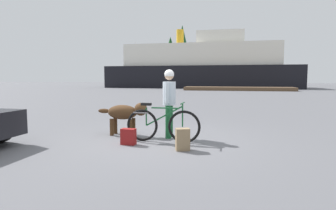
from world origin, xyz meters
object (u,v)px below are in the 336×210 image
object	(u,v)px
ferry_boat	(202,67)
dog	(126,113)
backpack	(183,139)
sailboat_moored	(136,84)
bicycle	(162,125)
handbag_pannier	(128,137)
person_cyclist	(169,97)

from	to	relation	value
ferry_boat	dog	bearing A→B (deg)	-87.20
backpack	sailboat_moored	xyz separation A→B (m)	(-14.34, 38.79, 0.26)
ferry_boat	bicycle	bearing A→B (deg)	-85.54
bicycle	handbag_pannier	world-z (taller)	bicycle
backpack	ferry_boat	bearing A→B (deg)	95.26
dog	person_cyclist	bearing A→B (deg)	-1.40
ferry_boat	sailboat_moored	bearing A→B (deg)	176.98
dog	handbag_pannier	bearing A→B (deg)	-65.91
dog	handbag_pannier	xyz separation A→B (m)	(0.44, -0.99, -0.40)
bicycle	backpack	distance (m)	0.90
dog	sailboat_moored	xyz separation A→B (m)	(-12.63, 37.56, -0.10)
bicycle	person_cyclist	world-z (taller)	person_cyclist
backpack	handbag_pannier	distance (m)	1.29
backpack	dog	bearing A→B (deg)	144.40
dog	ferry_boat	bearing A→B (deg)	92.80
person_cyclist	ferry_boat	world-z (taller)	ferry_boat
ferry_boat	sailboat_moored	size ratio (longest dim) A/B	3.64
person_cyclist	dog	size ratio (longest dim) A/B	1.26
person_cyclist	ferry_boat	size ratio (longest dim) A/B	0.06
backpack	sailboat_moored	world-z (taller)	sailboat_moored
sailboat_moored	ferry_boat	bearing A→B (deg)	-3.02
person_cyclist	dog	world-z (taller)	person_cyclist
handbag_pannier	ferry_boat	xyz separation A→B (m)	(-2.25, 37.98, 2.91)
person_cyclist	ferry_boat	xyz separation A→B (m)	(-2.97, 37.02, 2.07)
person_cyclist	backpack	bearing A→B (deg)	-65.49
dog	handbag_pannier	size ratio (longest dim) A/B	3.74
backpack	handbag_pannier	size ratio (longest dim) A/B	1.27
bicycle	dog	bearing A→B (deg)	153.23
dog	backpack	size ratio (longest dim) A/B	2.95
bicycle	ferry_boat	bearing A→B (deg)	94.46
bicycle	person_cyclist	bearing A→B (deg)	85.30
person_cyclist	dog	xyz separation A→B (m)	(-1.17, 0.03, -0.43)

